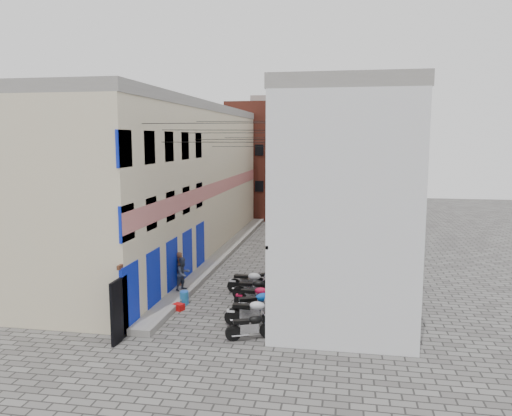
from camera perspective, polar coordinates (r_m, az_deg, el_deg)
The scene contains 21 objects.
ground at distance 17.97m, azimuth -7.12°, elevation -14.86°, with size 90.00×90.00×0.00m, color #4E4C4A.
plinth at distance 30.42m, azimuth -3.57°, elevation -5.02°, with size 0.90×26.00×0.25m, color gray.
building_left at distance 30.53m, azimuth -9.02°, elevation 3.25°, with size 5.10×27.00×9.00m.
building_right at distance 28.90m, azimuth 10.08°, elevation 2.98°, with size 5.94×26.00×9.00m.
building_far_brick_left at distance 44.40m, azimuth 1.04°, elevation 5.43°, with size 6.00×6.00×10.00m, color maroon.
building_far_brick_right at distance 45.94m, azimuth 7.62°, elevation 4.20°, with size 5.00×6.00×8.00m, color maroon.
building_far_concrete at distance 50.07m, azimuth 4.41°, elevation 6.27°, with size 8.00×5.00×11.00m, color gray.
far_shopfront at distance 41.70m, azimuth 3.13°, elevation 0.02°, with size 2.00×0.30×2.40m, color black.
overhead_wires at distance 23.97m, azimuth -1.95°, elevation 8.37°, with size 5.80×13.02×1.32m.
motorcycle_a at distance 17.79m, azimuth -0.64°, elevation -13.24°, with size 0.56×1.78×1.03m, color black, non-canonical shape.
motorcycle_b at distance 18.91m, azimuth -0.52°, elevation -11.68°, with size 0.65×2.05×1.19m, color silver, non-canonical shape.
motorcycle_c at distance 19.67m, azimuth 0.18°, elevation -10.82°, with size 0.67×2.13×1.23m, color #0B45A9, non-canonical shape.
motorcycle_d at distance 20.82m, azimuth 0.04°, elevation -9.96°, with size 0.60×1.89×1.09m, color #AC0C30, non-canonical shape.
motorcycle_e at distance 21.79m, azimuth -0.24°, elevation -9.13°, with size 0.60×1.89×1.09m, color black, non-canonical shape.
motorcycle_f at distance 22.68m, azimuth -0.74°, elevation -8.32°, with size 0.65×2.05×1.19m, color #A9A8AD, non-canonical shape.
motorcycle_g at distance 23.62m, azimuth 1.74°, elevation -7.86°, with size 0.56×1.78×1.03m, color black, non-canonical shape.
person_a at distance 23.37m, azimuth -8.64°, elevation -6.84°, with size 0.56×0.37×1.54m, color brown.
person_b at distance 22.58m, azimuth -8.33°, elevation -7.43°, with size 0.72×0.56×1.48m, color #32394C.
water_jug_near at distance 21.56m, azimuth -8.24°, elevation -10.18°, with size 0.35×0.35×0.54m, color #226FAA.
water_jug_far at distance 21.61m, azimuth -8.19°, elevation -10.10°, with size 0.36×0.36×0.56m, color blue.
red_crate at distance 20.97m, azimuth -8.84°, elevation -11.11°, with size 0.42×0.32×0.27m, color red.
Camera 1 is at (5.01, -15.80, 6.95)m, focal length 35.00 mm.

